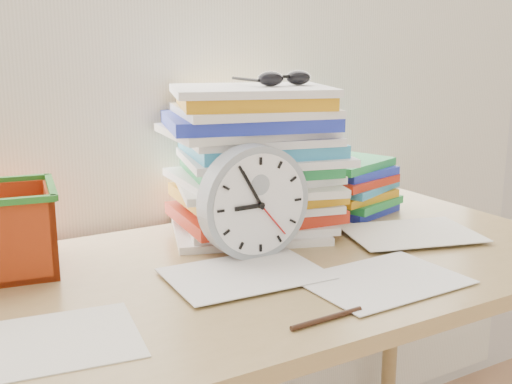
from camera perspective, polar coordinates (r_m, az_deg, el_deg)
desk at (r=1.27m, az=-0.26°, el=-9.71°), size 1.40×0.70×0.75m
paper_stack at (r=1.42m, az=-0.14°, el=2.83°), size 0.43×0.38×0.33m
clock at (r=1.26m, az=-0.21°, el=-0.91°), size 0.23×0.05×0.23m
sunglasses at (r=1.40m, az=2.56°, el=10.08°), size 0.15×0.12×0.04m
book_stack at (r=1.62m, az=8.83°, el=0.50°), size 0.28×0.24×0.14m
pen at (r=1.02m, az=6.32°, el=-11.11°), size 0.14×0.01×0.01m
scattered_papers at (r=1.25m, az=-0.26°, el=-6.29°), size 1.26×0.42×0.02m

